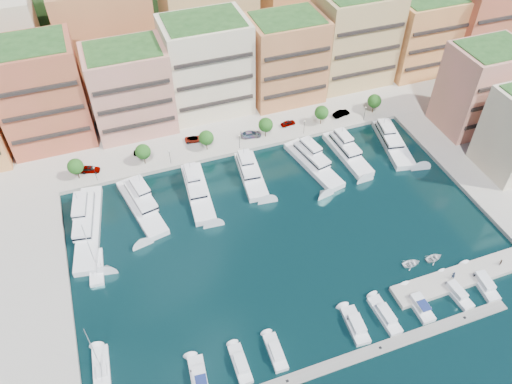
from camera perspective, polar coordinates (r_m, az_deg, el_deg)
The scene contains 54 objects.
ground at distance 108.66m, azimuth 3.38°, elevation -5.20°, with size 400.00×400.00×0.00m, color black.
north_quay at distance 153.64m, azimuth -5.61°, elevation 11.58°, with size 220.00×64.00×2.00m, color #9E998E.
hillside at distance 194.98m, azimuth -9.68°, elevation 18.64°, with size 240.00×40.00×58.00m, color #263B18.
south_pontoon at distance 93.21m, azimuth 8.99°, elevation -18.93°, with size 72.00×2.20×0.35m, color gray.
finger_pier at distance 110.32m, azimuth 22.71°, elevation -8.94°, with size 32.00×5.00×2.00m, color #9E998E.
apartment_1 at distance 135.36m, azimuth -23.30°, elevation 10.24°, with size 20.00×16.50×26.80m.
apartment_2 at distance 134.13m, azimuth -14.20°, elevation 11.31°, with size 20.00×15.50×22.80m.
apartment_3 at distance 137.76m, azimuth -5.67°, elevation 14.15°, with size 22.00×16.50×25.80m.
apartment_4 at distance 142.73m, azimuth 3.40°, elevation 14.98°, with size 20.00×15.50×23.80m.
apartment_5 at distance 152.68m, azimuth 11.12°, elevation 16.94°, with size 22.00×16.50×26.80m.
apartment_6 at distance 163.64m, azimuth 18.43°, elevation 16.68°, with size 20.00×15.50×22.80m.
apartment_7 at distance 174.21m, azimuth 24.49°, elevation 17.07°, with size 22.00×16.50×24.80m.
apartment_east_a at distance 143.03m, azimuth 24.33°, elevation 10.81°, with size 18.00×14.50×22.80m.
backblock_1 at distance 153.36m, azimuth -16.75°, elevation 16.76°, with size 26.00×18.00×30.00m, color #D78750.
backblock_2 at distance 157.23m, azimuth -5.45°, elevation 19.07°, with size 26.00×18.00×30.00m, color tan.
backblock_3 at distance 166.50m, azimuth 5.19°, elevation 20.56°, with size 26.00×18.00×30.00m, color #E49B53.
tree_0 at distance 125.17m, azimuth -19.94°, elevation 2.76°, with size 3.80×3.80×5.65m.
tree_1 at distance 124.92m, azimuth -12.80°, elevation 4.52°, with size 3.80×3.80×5.65m.
tree_2 at distance 126.70m, azimuth -5.71°, elevation 6.18°, with size 3.80×3.80×5.65m.
tree_3 at distance 130.43m, azimuth 1.11°, elevation 7.68°, with size 3.80×3.80×5.65m.
tree_4 at distance 135.96m, azimuth 7.51°, elevation 8.99°, with size 3.80×3.80×5.65m.
tree_5 at distance 143.07m, azimuth 13.38°, elevation 10.08°, with size 3.80×3.80×5.65m.
lamppost_0 at distance 123.71m, azimuth -17.95°, elevation 2.23°, with size 0.30×0.30×4.20m.
lamppost_1 at distance 124.14m, azimuth -9.84°, elevation 4.20°, with size 0.30×0.30×4.20m.
lamppost_2 at distance 127.15m, azimuth -1.92°, elevation 6.04°, with size 0.30×0.30×4.20m.
lamppost_3 at distance 132.56m, azimuth 5.54°, elevation 7.65°, with size 0.30×0.30×4.20m.
lamppost_4 at distance 140.09m, azimuth 12.36°, elevation 9.00°, with size 0.30×0.30×4.20m.
yacht_0 at distance 115.61m, azimuth -18.67°, elevation -3.41°, with size 8.83×25.40×7.30m.
yacht_1 at distance 116.77m, azimuth -13.01°, elevation -1.35°, with size 8.76×20.91×7.30m.
yacht_2 at distance 117.96m, azimuth -6.76°, elevation 0.35°, with size 6.26×20.04×7.30m.
yacht_3 at distance 121.46m, azimuth -0.68°, elevation 2.28°, with size 6.51×17.31×7.30m.
yacht_4 at distance 125.33m, azimuth 6.43°, elevation 3.45°, with size 8.34×20.52×7.30m.
yacht_5 at distance 129.76m, azimuth 10.27°, elevation 4.68°, with size 5.62×18.40×7.30m.
yacht_6 at distance 135.56m, azimuth 15.26°, elevation 5.66°, with size 8.67×19.82×7.30m.
cruiser_1 at distance 90.99m, azimuth -6.54°, elevation -20.43°, with size 3.46×8.27×2.66m.
cruiser_2 at distance 91.65m, azimuth -1.79°, elevation -19.10°, with size 2.49×7.52×2.55m.
cruiser_3 at distance 92.70m, azimuth 2.26°, elevation -17.85°, with size 2.67×7.34×2.55m.
cruiser_5 at distance 97.03m, azimuth 11.30°, elevation -14.72°, with size 3.45×8.12×2.55m.
cruiser_6 at distance 99.36m, azimuth 14.51°, elevation -13.50°, with size 2.84×8.67×2.55m.
cruiser_7 at distance 102.47m, azimuth 18.03°, elevation -12.10°, with size 2.77×8.31×2.66m.
cruiser_8 at distance 106.61m, azimuth 21.78°, elevation -10.53°, with size 3.04×8.90×2.55m.
cruiser_9 at distance 110.11m, azimuth 24.44°, elevation -9.39°, with size 3.57×9.28×2.55m.
sailboat_2 at distance 107.99m, azimuth -17.74°, elevation -8.24°, with size 3.55×9.51×13.20m.
sailboat_0 at distance 95.30m, azimuth -17.23°, elevation -18.79°, with size 3.35×8.73×13.20m.
tender_2 at distance 110.74m, azimuth 19.67°, elevation -7.12°, with size 2.70×3.78×0.78m, color silver.
tender_0 at distance 108.34m, azimuth 17.35°, elevation -7.81°, with size 2.76×3.86×0.80m, color white.
car_0 at distance 127.95m, azimuth -18.47°, elevation 2.50°, with size 1.94×4.82×1.64m, color gray.
car_1 at distance 129.71m, azimuth -12.92°, elevation 4.44°, with size 1.42×4.08×1.35m, color gray.
car_2 at distance 131.68m, azimuth -7.09°, elevation 6.03°, with size 2.21×4.80×1.33m, color gray.
car_3 at distance 132.07m, azimuth -0.60°, elevation 6.61°, with size 2.19×5.39×1.56m, color gray.
car_4 at distance 136.49m, azimuth 3.70°, elevation 7.88°, with size 1.63×4.05×1.38m, color gray.
car_5 at distance 141.61m, azimuth 9.71°, elevation 8.85°, with size 1.71×4.91×1.62m, color gray.
person_0 at distance 107.16m, azimuth 21.64°, elevation -8.84°, with size 0.69×0.45×1.90m, color #243249.
person_1 at distance 113.40m, azimuth 26.15°, elevation -7.22°, with size 0.74×0.58×1.52m, color brown.
Camera 1 is at (-30.01, -64.14, 82.42)m, focal length 35.00 mm.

